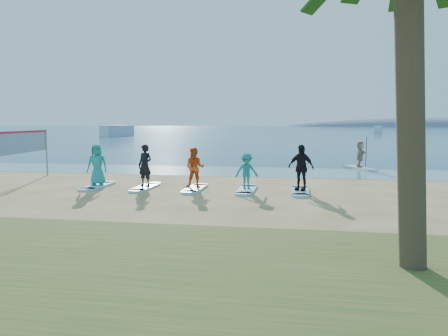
% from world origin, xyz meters
% --- Properties ---
extents(ground, '(600.00, 600.00, 0.00)m').
position_xyz_m(ground, '(0.00, 0.00, 0.00)').
color(ground, tan).
rests_on(ground, ground).
extents(shallow_water, '(600.00, 600.00, 0.00)m').
position_xyz_m(shallow_water, '(0.00, 10.50, 0.01)').
color(shallow_water, teal).
rests_on(shallow_water, ground).
extents(ocean, '(600.00, 600.00, 0.00)m').
position_xyz_m(ocean, '(0.00, 160.00, 0.01)').
color(ocean, navy).
rests_on(ocean, ground).
extents(island_ridge, '(220.00, 56.00, 18.00)m').
position_xyz_m(island_ridge, '(95.00, 300.00, 0.00)').
color(island_ridge, slate).
rests_on(island_ridge, ground).
extents(volleyball_net, '(1.30, 9.01, 2.50)m').
position_xyz_m(volleyball_net, '(-8.89, 2.42, 1.90)').
color(volleyball_net, gray).
rests_on(volleyball_net, ground).
extents(paddleboard, '(1.77, 3.04, 0.12)m').
position_xyz_m(paddleboard, '(7.72, 13.11, 0.06)').
color(paddleboard, silver).
rests_on(paddleboard, ground).
extents(paddleboarder, '(0.85, 1.55, 1.59)m').
position_xyz_m(paddleboarder, '(7.72, 13.11, 0.92)').
color(paddleboarder, tan).
rests_on(paddleboarder, paddleboard).
extents(boat_offshore_a, '(4.59, 8.24, 2.24)m').
position_xyz_m(boat_offshore_a, '(-32.58, 69.15, 0.00)').
color(boat_offshore_a, silver).
rests_on(boat_offshore_a, ground).
extents(boat_offshore_b, '(3.22, 6.17, 1.77)m').
position_xyz_m(boat_offshore_b, '(25.57, 112.54, 0.00)').
color(boat_offshore_b, silver).
rests_on(boat_offshore_b, ground).
extents(surfboard_0, '(0.70, 2.20, 0.09)m').
position_xyz_m(surfboard_0, '(-4.84, 3.33, 0.04)').
color(surfboard_0, '#93D0E3').
rests_on(surfboard_0, ground).
extents(student_0, '(0.96, 0.69, 1.83)m').
position_xyz_m(student_0, '(-4.84, 3.33, 1.00)').
color(student_0, teal).
rests_on(student_0, surfboard_0).
extents(surfboard_1, '(0.70, 2.20, 0.09)m').
position_xyz_m(surfboard_1, '(-2.61, 3.33, 0.04)').
color(surfboard_1, '#93D0E3').
rests_on(surfboard_1, ground).
extents(student_1, '(0.78, 0.63, 1.84)m').
position_xyz_m(student_1, '(-2.61, 3.33, 1.01)').
color(student_1, black).
rests_on(student_1, surfboard_1).
extents(surfboard_2, '(0.70, 2.20, 0.09)m').
position_xyz_m(surfboard_2, '(-0.37, 3.33, 0.04)').
color(surfboard_2, '#93D0E3').
rests_on(surfboard_2, ground).
extents(student_2, '(0.86, 0.68, 1.72)m').
position_xyz_m(student_2, '(-0.37, 3.33, 0.95)').
color(student_2, '#D85216').
rests_on(student_2, surfboard_2).
extents(surfboard_3, '(0.70, 2.20, 0.09)m').
position_xyz_m(surfboard_3, '(1.86, 3.33, 0.04)').
color(surfboard_3, '#93D0E3').
rests_on(surfboard_3, ground).
extents(student_3, '(1.10, 0.84, 1.50)m').
position_xyz_m(student_3, '(1.86, 3.33, 0.84)').
color(student_3, teal).
rests_on(student_3, surfboard_3).
extents(surfboard_4, '(0.70, 2.20, 0.09)m').
position_xyz_m(surfboard_4, '(4.10, 3.33, 0.04)').
color(surfboard_4, '#93D0E3').
rests_on(surfboard_4, ground).
extents(student_4, '(1.20, 0.87, 1.89)m').
position_xyz_m(student_4, '(4.10, 3.33, 1.03)').
color(student_4, black).
rests_on(student_4, surfboard_4).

